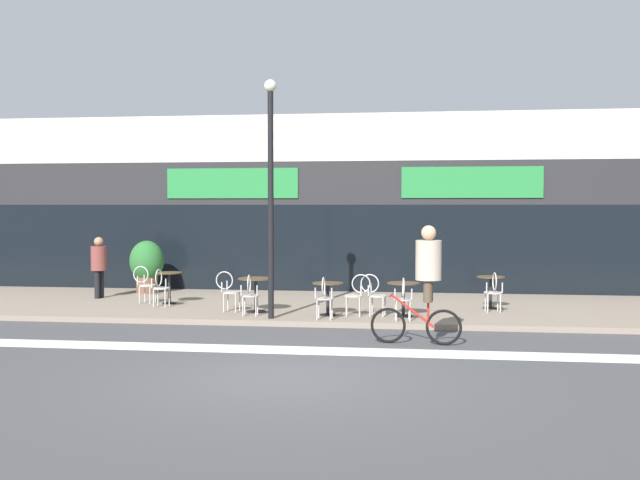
% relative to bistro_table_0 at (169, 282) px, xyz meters
% --- Properties ---
extents(ground_plane, '(120.00, 120.00, 0.00)m').
position_rel_bistro_table_0_xyz_m(ground_plane, '(4.08, -6.86, -0.66)').
color(ground_plane, '#424244').
extents(sidewalk_slab, '(40.00, 5.50, 0.12)m').
position_rel_bistro_table_0_xyz_m(sidewalk_slab, '(4.08, 0.39, -0.60)').
color(sidewalk_slab, gray).
rests_on(sidewalk_slab, ground).
extents(storefront_facade, '(40.00, 4.06, 5.03)m').
position_rel_bistro_table_0_xyz_m(storefront_facade, '(4.08, 5.10, 1.85)').
color(storefront_facade, beige).
rests_on(storefront_facade, ground).
extents(bike_lane_stripe, '(36.00, 0.70, 0.01)m').
position_rel_bistro_table_0_xyz_m(bike_lane_stripe, '(4.08, -4.80, -0.65)').
color(bike_lane_stripe, silver).
rests_on(bike_lane_stripe, ground).
extents(bistro_table_0, '(0.63, 0.63, 0.76)m').
position_rel_bistro_table_0_xyz_m(bistro_table_0, '(0.00, 0.00, 0.00)').
color(bistro_table_0, black).
rests_on(bistro_table_0, sidewalk_slab).
extents(bistro_table_1, '(0.79, 0.79, 0.76)m').
position_rel_bistro_table_0_xyz_m(bistro_table_1, '(2.39, -1.14, 0.01)').
color(bistro_table_1, black).
rests_on(bistro_table_1, sidewalk_slab).
extents(bistro_table_2, '(0.67, 0.67, 0.71)m').
position_rel_bistro_table_0_xyz_m(bistro_table_2, '(4.05, -1.44, -0.03)').
color(bistro_table_2, black).
rests_on(bistro_table_2, sidewalk_slab).
extents(bistro_table_3, '(0.70, 0.70, 0.73)m').
position_rel_bistro_table_0_xyz_m(bistro_table_3, '(5.67, -1.39, -0.02)').
color(bistro_table_3, black).
rests_on(bistro_table_3, sidewalk_slab).
extents(bistro_table_4, '(0.64, 0.64, 0.74)m').
position_rel_bistro_table_0_xyz_m(bistro_table_4, '(7.63, 0.11, -0.01)').
color(bistro_table_4, black).
rests_on(bistro_table_4, sidewalk_slab).
extents(cafe_chair_0_near, '(0.41, 0.58, 0.90)m').
position_rel_bistro_table_0_xyz_m(cafe_chair_0_near, '(-0.00, -0.63, -0.02)').
color(cafe_chair_0_near, '#B7B2AD').
rests_on(cafe_chair_0_near, sidewalk_slab).
extents(cafe_chair_0_side, '(0.59, 0.44, 0.90)m').
position_rel_bistro_table_0_xyz_m(cafe_chair_0_side, '(-0.63, 0.01, -0.02)').
color(cafe_chair_0_side, '#B7B2AD').
rests_on(cafe_chair_0_side, sidewalk_slab).
extents(cafe_chair_1_near, '(0.43, 0.59, 0.90)m').
position_rel_bistro_table_0_xyz_m(cafe_chair_1_near, '(2.40, -1.77, -0.02)').
color(cafe_chair_1_near, '#B7B2AD').
rests_on(cafe_chair_1_near, sidewalk_slab).
extents(cafe_chair_1_side, '(0.59, 0.43, 0.90)m').
position_rel_bistro_table_0_xyz_m(cafe_chair_1_side, '(1.77, -1.14, -0.02)').
color(cafe_chair_1_side, '#B7B2AD').
rests_on(cafe_chair_1_side, sidewalk_slab).
extents(cafe_chair_2_near, '(0.40, 0.57, 0.90)m').
position_rel_bistro_table_0_xyz_m(cafe_chair_2_near, '(4.05, -2.07, -0.02)').
color(cafe_chair_2_near, '#B7B2AD').
rests_on(cafe_chair_2_near, sidewalk_slab).
extents(cafe_chair_2_side, '(0.58, 0.42, 0.90)m').
position_rel_bistro_table_0_xyz_m(cafe_chair_2_side, '(4.67, -1.44, -0.02)').
color(cafe_chair_2_side, '#B7B2AD').
rests_on(cafe_chair_2_side, sidewalk_slab).
extents(cafe_chair_3_near, '(0.43, 0.59, 0.90)m').
position_rel_bistro_table_0_xyz_m(cafe_chair_3_near, '(5.67, -2.02, -0.02)').
color(cafe_chair_3_near, '#B7B2AD').
rests_on(cafe_chair_3_near, sidewalk_slab).
extents(cafe_chair_3_side, '(0.59, 0.44, 0.90)m').
position_rel_bistro_table_0_xyz_m(cafe_chair_3_side, '(5.04, -1.38, -0.02)').
color(cafe_chair_3_side, '#B7B2AD').
rests_on(cafe_chair_3_side, sidewalk_slab).
extents(cafe_chair_4_near, '(0.44, 0.59, 0.90)m').
position_rel_bistro_table_0_xyz_m(cafe_chair_4_near, '(7.64, -0.51, -0.02)').
color(cafe_chair_4_near, '#B7B2AD').
rests_on(cafe_chair_4_near, sidewalk_slab).
extents(planter_pot, '(0.92, 0.92, 1.43)m').
position_rel_bistro_table_0_xyz_m(planter_pot, '(-1.34, 2.06, 0.24)').
color(planter_pot, brown).
rests_on(planter_pot, sidewalk_slab).
extents(lamp_post, '(0.26, 0.26, 4.98)m').
position_rel_bistro_table_0_xyz_m(lamp_post, '(2.92, -2.04, 2.35)').
color(lamp_post, black).
rests_on(lamp_post, sidewalk_slab).
extents(cyclist_0, '(1.64, 0.55, 2.14)m').
position_rel_bistro_table_0_xyz_m(cyclist_0, '(6.12, -3.96, 0.63)').
color(cyclist_0, black).
rests_on(cyclist_0, ground).
extents(pedestrian_near_end, '(0.50, 0.50, 1.57)m').
position_rel_bistro_table_0_xyz_m(pedestrian_near_end, '(-2.14, 0.80, 0.40)').
color(pedestrian_near_end, black).
rests_on(pedestrian_near_end, sidewalk_slab).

